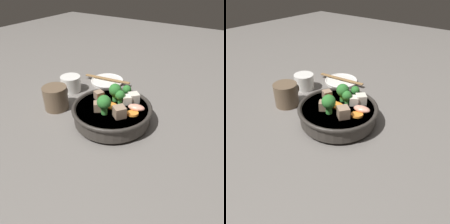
# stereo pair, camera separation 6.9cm
# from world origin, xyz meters

# --- Properties ---
(ground_plane) EXTENTS (3.00, 3.00, 0.00)m
(ground_plane) POSITION_xyz_m (0.00, 0.00, 0.00)
(ground_plane) COLOR slate
(stirfry_bowl) EXTENTS (0.25, 0.25, 0.12)m
(stirfry_bowl) POSITION_xyz_m (0.00, -0.00, 0.04)
(stirfry_bowl) COLOR #38332D
(stirfry_bowl) RESTS_ON ground_plane
(side_saucer) EXTENTS (0.14, 0.14, 0.01)m
(side_saucer) POSITION_xyz_m (0.23, 0.17, 0.01)
(side_saucer) COLOR white
(side_saucer) RESTS_ON ground_plane
(tea_cup) EXTENTS (0.08, 0.08, 0.06)m
(tea_cup) POSITION_xyz_m (0.09, 0.25, 0.03)
(tea_cup) COLOR white
(tea_cup) RESTS_ON ground_plane
(dark_mug) EXTENTS (0.11, 0.08, 0.08)m
(dark_mug) POSITION_xyz_m (-0.04, 0.21, 0.04)
(dark_mug) COLOR brown
(dark_mug) RESTS_ON ground_plane
(chopsticks_pair) EXTENTS (0.05, 0.21, 0.01)m
(chopsticks_pair) POSITION_xyz_m (0.23, 0.17, 0.02)
(chopsticks_pair) COLOR olive
(chopsticks_pair) RESTS_ON side_saucer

